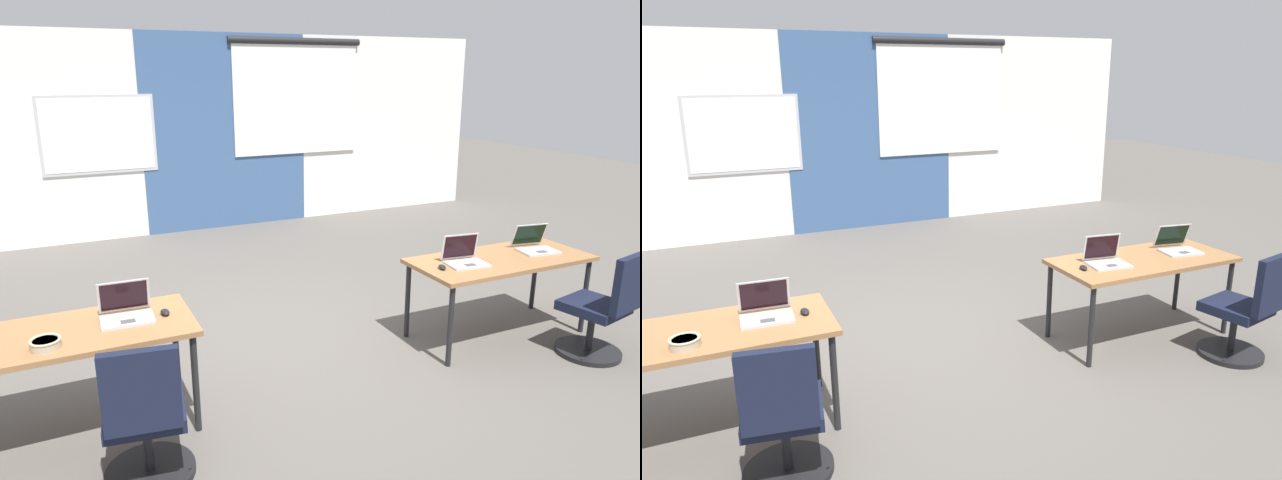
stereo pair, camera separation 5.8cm
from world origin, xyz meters
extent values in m
plane|color=#56514C|center=(0.00, 0.00, 0.00)|extent=(24.00, 24.00, 0.00)
cube|color=silver|center=(0.00, 4.20, 1.40)|extent=(10.00, 0.20, 2.80)
cube|color=#385684|center=(0.74, 4.09, 1.40)|extent=(2.44, 0.01, 2.80)
cube|color=#B7B7BC|center=(-1.03, 4.09, 1.46)|extent=(1.48, 0.02, 1.04)
cube|color=white|center=(-1.03, 4.08, 1.46)|extent=(1.40, 0.02, 0.96)
cube|color=white|center=(1.85, 4.08, 1.85)|extent=(2.00, 0.02, 1.60)
cylinder|color=black|center=(1.85, 4.08, 2.70)|extent=(2.10, 0.10, 0.10)
cube|color=olive|center=(-1.75, -0.60, 0.70)|extent=(1.60, 0.70, 0.04)
cylinder|color=black|center=(-1.01, -0.90, 0.34)|extent=(0.04, 0.04, 0.68)
cylinder|color=black|center=(-1.01, -0.30, 0.34)|extent=(0.04, 0.04, 0.68)
cube|color=olive|center=(1.75, -0.60, 0.70)|extent=(1.60, 0.70, 0.04)
cylinder|color=black|center=(1.01, -0.90, 0.34)|extent=(0.04, 0.04, 0.68)
cylinder|color=black|center=(2.49, -0.90, 0.34)|extent=(0.04, 0.04, 0.68)
cylinder|color=black|center=(1.01, -0.30, 0.34)|extent=(0.04, 0.04, 0.68)
cylinder|color=black|center=(2.49, -0.30, 0.34)|extent=(0.04, 0.04, 0.68)
cube|color=#B7B7BC|center=(2.16, -0.62, 0.73)|extent=(0.36, 0.28, 0.02)
cube|color=#4C4C4F|center=(2.16, -0.67, 0.74)|extent=(0.10, 0.07, 0.00)
cube|color=#B7B7BC|center=(2.19, -0.47, 0.84)|extent=(0.34, 0.14, 0.21)
cube|color=black|center=(2.19, -0.47, 0.84)|extent=(0.30, 0.12, 0.18)
cylinder|color=black|center=(2.20, -1.23, 0.02)|extent=(0.52, 0.52, 0.04)
cylinder|color=black|center=(2.20, -1.23, 0.21)|extent=(0.06, 0.06, 0.34)
cube|color=black|center=(2.20, -1.23, 0.42)|extent=(0.52, 0.52, 0.08)
cube|color=black|center=(2.25, -1.47, 0.69)|extent=(0.40, 0.14, 0.46)
sphere|color=black|center=(2.16, -1.00, 0.02)|extent=(0.04, 0.04, 0.04)
sphere|color=black|center=(2.43, -1.26, 0.02)|extent=(0.04, 0.04, 0.04)
sphere|color=black|center=(2.00, -1.34, 0.02)|extent=(0.04, 0.04, 0.04)
cube|color=#B7B7BC|center=(1.35, -0.64, 0.73)|extent=(0.36, 0.27, 0.02)
cube|color=#4C4C4F|center=(1.35, -0.69, 0.74)|extent=(0.10, 0.07, 0.00)
cube|color=#B7B7BC|center=(1.37, -0.51, 0.85)|extent=(0.33, 0.09, 0.22)
cube|color=black|center=(1.37, -0.51, 0.85)|extent=(0.30, 0.07, 0.19)
ellipsoid|color=black|center=(1.11, -0.63, 0.74)|extent=(0.08, 0.11, 0.03)
cube|color=#B7B7BC|center=(-1.36, -0.59, 0.73)|extent=(0.34, 0.24, 0.02)
cube|color=#4C4C4F|center=(-1.36, -0.65, 0.74)|extent=(0.09, 0.06, 0.00)
cube|color=#B7B7BC|center=(-1.35, -0.46, 0.85)|extent=(0.33, 0.07, 0.22)
cube|color=black|center=(-1.35, -0.46, 0.85)|extent=(0.30, 0.05, 0.19)
ellipsoid|color=black|center=(-1.12, -0.59, 0.74)|extent=(0.06, 0.10, 0.03)
cylinder|color=black|center=(-1.37, -1.22, 0.02)|extent=(0.52, 0.52, 0.04)
cylinder|color=black|center=(-1.37, -1.22, 0.21)|extent=(0.06, 0.06, 0.34)
cube|color=black|center=(-1.37, -1.22, 0.42)|extent=(0.50, 0.50, 0.08)
cube|color=black|center=(-1.41, -1.46, 0.69)|extent=(0.40, 0.12, 0.46)
sphere|color=black|center=(-1.34, -0.99, 0.02)|extent=(0.04, 0.04, 0.04)
sphere|color=black|center=(-1.16, -1.32, 0.02)|extent=(0.04, 0.04, 0.04)
cylinder|color=tan|center=(-1.84, -0.80, 0.75)|extent=(0.17, 0.17, 0.05)
torus|color=tan|center=(-1.84, -0.80, 0.78)|extent=(0.18, 0.18, 0.02)
cylinder|color=gold|center=(-1.84, -0.80, 0.77)|extent=(0.14, 0.14, 0.01)
camera|label=1|loc=(-1.71, -4.24, 2.27)|focal=32.60mm
camera|label=2|loc=(-1.66, -4.27, 2.27)|focal=32.60mm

